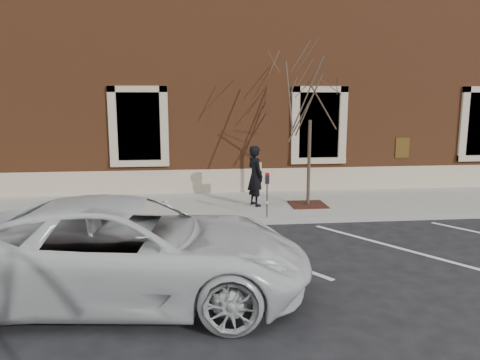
{
  "coord_description": "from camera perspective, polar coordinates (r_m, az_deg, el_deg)",
  "views": [
    {
      "loc": [
        -1.36,
        -12.02,
        3.42
      ],
      "look_at": [
        0.0,
        0.6,
        1.1
      ],
      "focal_mm": 35.0,
      "sensor_mm": 36.0,
      "label": 1
    }
  ],
  "objects": [
    {
      "name": "tree_grate",
      "position": [
        14.24,
        8.26,
        -2.97
      ],
      "size": [
        1.06,
        1.06,
        0.03
      ],
      "primitive_type": "cube",
      "color": "#461D16",
      "rests_on": "sidewalk_near"
    },
    {
      "name": "building_civic",
      "position": [
        19.82,
        -2.25,
        12.02
      ],
      "size": [
        40.0,
        8.62,
        8.0
      ],
      "color": "brown",
      "rests_on": "ground"
    },
    {
      "name": "sapling",
      "position": [
        13.86,
        8.61,
        10.1
      ],
      "size": [
        2.77,
        2.77,
        4.62
      ],
      "color": "#4D392F",
      "rests_on": "sidewalk_near"
    },
    {
      "name": "white_truck",
      "position": [
        8.16,
        -13.49,
        -8.29
      ],
      "size": [
        6.41,
        3.48,
        1.71
      ],
      "primitive_type": "imported",
      "rotation": [
        0.0,
        0.0,
        1.46
      ],
      "color": "silver",
      "rests_on": "ground"
    },
    {
      "name": "man",
      "position": [
        13.87,
        1.88,
        0.51
      ],
      "size": [
        0.65,
        0.77,
        1.8
      ],
      "primitive_type": "imported",
      "rotation": [
        0.0,
        0.0,
        1.95
      ],
      "color": "black",
      "rests_on": "sidewalk_near"
    },
    {
      "name": "ground",
      "position": [
        12.57,
        0.29,
        -5.43
      ],
      "size": [
        120.0,
        120.0,
        0.0
      ],
      "primitive_type": "plane",
      "color": "#28282B",
      "rests_on": "ground"
    },
    {
      "name": "curb_near",
      "position": [
        12.5,
        0.32,
        -5.16
      ],
      "size": [
        40.0,
        0.12,
        0.15
      ],
      "primitive_type": "cube",
      "color": "#9E9E99",
      "rests_on": "ground"
    },
    {
      "name": "sidewalk_near",
      "position": [
        14.24,
        -0.49,
        -3.23
      ],
      "size": [
        40.0,
        3.5,
        0.15
      ],
      "primitive_type": "cube",
      "color": "#B1B0A6",
      "rests_on": "ground"
    },
    {
      "name": "parking_meter",
      "position": [
        12.55,
        3.32,
        -0.8
      ],
      "size": [
        0.11,
        0.08,
        1.22
      ],
      "rotation": [
        0.0,
        0.0,
        -0.3
      ],
      "color": "#595B60",
      "rests_on": "sidewalk_near"
    },
    {
      "name": "parking_stripes",
      "position": [
        10.49,
        1.65,
        -8.67
      ],
      "size": [
        28.0,
        4.4,
        0.01
      ],
      "primitive_type": null,
      "color": "silver",
      "rests_on": "ground"
    }
  ]
}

